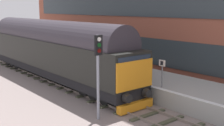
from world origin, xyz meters
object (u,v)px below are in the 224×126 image
Objects in this scene: signal_post_near at (98,66)px; platform_number_sign at (162,69)px; waiting_passenger at (149,63)px; diesel_locomotive at (51,48)px.

signal_post_near is 4.38m from platform_number_sign.
waiting_passenger reaches higher than platform_number_sign.
signal_post_near reaches higher than platform_number_sign.
signal_post_near is (-2.28, -9.17, 0.29)m from diesel_locomotive.
signal_post_near reaches higher than waiting_passenger.
signal_post_near is at bearing 174.50° from platform_number_sign.
signal_post_near is at bearing 136.17° from waiting_passenger.
diesel_locomotive is 9.80m from platform_number_sign.
diesel_locomotive is 11.75× the size of waiting_passenger.
signal_post_near is 2.65× the size of platform_number_sign.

